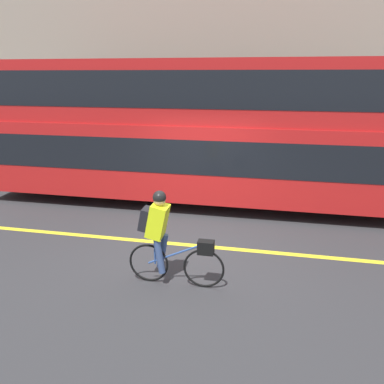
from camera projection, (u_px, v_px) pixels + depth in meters
ground_plane at (187, 248)px, 7.54m from camera, size 80.00×80.00×0.00m
road_center_line at (188, 245)px, 7.65m from camera, size 50.00×0.14×0.01m
sidewalk_curb at (224, 172)px, 13.07m from camera, size 60.00×2.18×0.12m
building_facade at (231, 37)px, 12.86m from camera, size 60.00×0.30×9.13m
bus at (201, 126)px, 9.71m from camera, size 11.41×2.51×3.68m
cyclist_on_bike at (165, 235)px, 6.01m from camera, size 1.61×0.32×1.61m
street_sign_post at (341, 140)px, 11.84m from camera, size 0.36×0.09×2.20m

